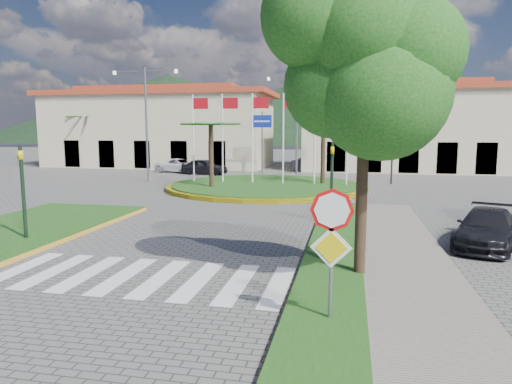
% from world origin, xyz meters
% --- Properties ---
extents(ground, '(160.00, 160.00, 0.00)m').
position_xyz_m(ground, '(0.00, 0.00, 0.00)').
color(ground, '#615F5C').
rests_on(ground, ground).
extents(sidewalk_right, '(4.00, 28.00, 0.15)m').
position_xyz_m(sidewalk_right, '(6.00, 2.00, 0.07)').
color(sidewalk_right, gray).
rests_on(sidewalk_right, ground).
extents(verge_right, '(1.60, 28.00, 0.18)m').
position_xyz_m(verge_right, '(4.80, 2.00, 0.09)').
color(verge_right, '#1C4B15').
rests_on(verge_right, ground).
extents(crosswalk, '(8.00, 3.00, 0.01)m').
position_xyz_m(crosswalk, '(0.00, 4.00, 0.01)').
color(crosswalk, silver).
rests_on(crosswalk, ground).
extents(roundabout_island, '(12.70, 12.70, 6.00)m').
position_xyz_m(roundabout_island, '(0.00, 22.00, 0.17)').
color(roundabout_island, yellow).
rests_on(roundabout_island, ground).
extents(stop_sign, '(0.80, 0.11, 2.65)m').
position_xyz_m(stop_sign, '(4.90, 1.96, 1.79)').
color(stop_sign, slate).
rests_on(stop_sign, ground).
extents(deciduous_tree, '(3.60, 3.60, 6.80)m').
position_xyz_m(deciduous_tree, '(5.50, 5.00, 5.18)').
color(deciduous_tree, black).
rests_on(deciduous_tree, ground).
extents(traffic_light_left, '(0.15, 0.18, 3.20)m').
position_xyz_m(traffic_light_left, '(-5.20, 6.50, 1.94)').
color(traffic_light_left, black).
rests_on(traffic_light_left, ground).
extents(traffic_light_right, '(0.15, 0.18, 3.20)m').
position_xyz_m(traffic_light_right, '(4.50, 12.00, 1.94)').
color(traffic_light_right, black).
rests_on(traffic_light_right, ground).
extents(traffic_light_far, '(0.18, 0.15, 3.20)m').
position_xyz_m(traffic_light_far, '(8.00, 26.00, 1.94)').
color(traffic_light_far, black).
rests_on(traffic_light_far, ground).
extents(direction_sign_west, '(1.60, 0.14, 5.20)m').
position_xyz_m(direction_sign_west, '(-2.00, 30.97, 3.53)').
color(direction_sign_west, slate).
rests_on(direction_sign_west, ground).
extents(direction_sign_east, '(1.60, 0.14, 5.20)m').
position_xyz_m(direction_sign_east, '(3.00, 30.97, 3.53)').
color(direction_sign_east, slate).
rests_on(direction_sign_east, ground).
extents(street_lamp_centre, '(4.80, 0.16, 8.00)m').
position_xyz_m(street_lamp_centre, '(1.00, 30.00, 4.50)').
color(street_lamp_centre, slate).
rests_on(street_lamp_centre, ground).
extents(street_lamp_west, '(4.80, 0.16, 8.00)m').
position_xyz_m(street_lamp_west, '(-9.00, 24.00, 4.50)').
color(street_lamp_west, slate).
rests_on(street_lamp_west, ground).
extents(building_left, '(23.32, 9.54, 8.05)m').
position_xyz_m(building_left, '(-14.00, 38.00, 3.90)').
color(building_left, beige).
rests_on(building_left, ground).
extents(building_right, '(19.08, 9.54, 8.05)m').
position_xyz_m(building_right, '(10.00, 38.00, 3.90)').
color(building_right, beige).
rests_on(building_right, ground).
extents(hill_far_west, '(140.00, 140.00, 22.00)m').
position_xyz_m(hill_far_west, '(-55.00, 140.00, 11.00)').
color(hill_far_west, black).
rests_on(hill_far_west, ground).
extents(hill_far_mid, '(180.00, 180.00, 30.00)m').
position_xyz_m(hill_far_mid, '(15.00, 160.00, 15.00)').
color(hill_far_mid, black).
rests_on(hill_far_mid, ground).
extents(hill_near_back, '(110.00, 110.00, 16.00)m').
position_xyz_m(hill_near_back, '(-10.00, 130.00, 8.00)').
color(hill_near_back, black).
rests_on(hill_near_back, ground).
extents(white_van, '(4.67, 3.04, 1.20)m').
position_xyz_m(white_van, '(-9.44, 31.27, 0.60)').
color(white_van, white).
rests_on(white_van, ground).
extents(car_dark_a, '(3.97, 1.89, 1.31)m').
position_xyz_m(car_dark_a, '(-6.71, 30.00, 0.66)').
color(car_dark_a, black).
rests_on(car_dark_a, ground).
extents(car_dark_b, '(4.15, 1.88, 1.32)m').
position_xyz_m(car_dark_b, '(2.00, 34.54, 0.66)').
color(car_dark_b, black).
rests_on(car_dark_b, ground).
extents(car_side_right, '(2.99, 4.39, 1.18)m').
position_xyz_m(car_side_right, '(9.53, 9.12, 0.59)').
color(car_side_right, black).
rests_on(car_side_right, ground).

